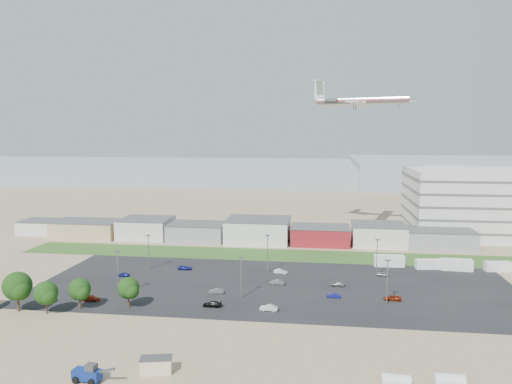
% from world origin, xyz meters
% --- Properties ---
extents(ground, '(700.00, 700.00, 0.00)m').
position_xyz_m(ground, '(0.00, 0.00, 0.00)').
color(ground, '#978060').
rests_on(ground, ground).
extents(parking_lot, '(120.00, 50.00, 0.01)m').
position_xyz_m(parking_lot, '(5.00, 20.00, 0.01)').
color(parking_lot, black).
rests_on(parking_lot, ground).
extents(grass_strip, '(160.00, 16.00, 0.02)m').
position_xyz_m(grass_strip, '(0.00, 52.00, 0.01)').
color(grass_strip, '#355520').
rests_on(grass_strip, ground).
extents(hills_backdrop, '(700.00, 200.00, 9.00)m').
position_xyz_m(hills_backdrop, '(40.00, 315.00, 4.50)').
color(hills_backdrop, gray).
rests_on(hills_backdrop, ground).
extents(building_row, '(170.00, 20.00, 8.00)m').
position_xyz_m(building_row, '(-17.00, 71.00, 4.00)').
color(building_row, silver).
rests_on(building_row, ground).
extents(portable_shed, '(5.55, 3.67, 2.57)m').
position_xyz_m(portable_shed, '(-9.33, -28.73, 1.29)').
color(portable_shed, beige).
rests_on(portable_shed, ground).
extents(telehandler, '(7.39, 3.26, 2.98)m').
position_xyz_m(telehandler, '(-19.02, -33.05, 1.49)').
color(telehandler, navy).
rests_on(telehandler, ground).
extents(storage_tank_nw, '(4.43, 2.50, 2.55)m').
position_xyz_m(storage_tank_nw, '(28.30, -28.89, 1.28)').
color(storage_tank_nw, silver).
rests_on(storage_tank_nw, ground).
extents(storage_tank_ne, '(4.40, 2.21, 2.64)m').
position_xyz_m(storage_tank_ne, '(36.23, -27.79, 1.32)').
color(storage_tank_ne, silver).
rests_on(storage_tank_ne, ground).
extents(box_trailer_a, '(8.74, 3.19, 3.22)m').
position_xyz_m(box_trailer_a, '(36.11, 43.01, 1.61)').
color(box_trailer_a, silver).
rests_on(box_trailer_a, ground).
extents(box_trailer_b, '(7.49, 3.18, 2.72)m').
position_xyz_m(box_trailer_b, '(46.89, 41.73, 1.36)').
color(box_trailer_b, silver).
rests_on(box_trailer_b, ground).
extents(box_trailer_c, '(8.58, 3.15, 3.16)m').
position_xyz_m(box_trailer_c, '(54.49, 41.24, 1.58)').
color(box_trailer_c, silver).
rests_on(box_trailer_c, ground).
extents(box_trailer_d, '(7.44, 3.11, 2.71)m').
position_xyz_m(box_trailer_d, '(65.72, 41.85, 1.35)').
color(box_trailer_d, silver).
rests_on(box_trailer_d, ground).
extents(tree_left, '(6.60, 6.60, 9.90)m').
position_xyz_m(tree_left, '(-48.31, -5.85, 4.95)').
color(tree_left, black).
rests_on(tree_left, ground).
extents(tree_mid, '(5.39, 5.39, 8.08)m').
position_xyz_m(tree_mid, '(-41.42, -6.39, 4.04)').
color(tree_mid, black).
rests_on(tree_mid, ground).
extents(tree_right, '(5.17, 5.17, 7.75)m').
position_xyz_m(tree_right, '(-35.86, -2.43, 3.88)').
color(tree_right, black).
rests_on(tree_right, ground).
extents(tree_near, '(5.15, 5.15, 7.72)m').
position_xyz_m(tree_near, '(-25.58, -0.16, 3.86)').
color(tree_near, black).
rests_on(tree_near, ground).
extents(lightpole_front_l, '(1.29, 0.54, 10.93)m').
position_xyz_m(lightpole_front_l, '(-31.03, 7.00, 5.46)').
color(lightpole_front_l, slate).
rests_on(lightpole_front_l, ground).
extents(lightpole_front_m, '(1.16, 0.48, 9.82)m').
position_xyz_m(lightpole_front_m, '(-1.82, 9.32, 4.91)').
color(lightpole_front_m, slate).
rests_on(lightpole_front_m, ground).
extents(lightpole_front_r, '(1.22, 0.51, 10.33)m').
position_xyz_m(lightpole_front_r, '(31.41, 9.38, 5.16)').
color(lightpole_front_r, slate).
rests_on(lightpole_front_r, ground).
extents(lightpole_back_l, '(1.16, 0.48, 9.88)m').
position_xyz_m(lightpole_back_l, '(-31.99, 30.51, 4.94)').
color(lightpole_back_l, slate).
rests_on(lightpole_back_l, ground).
extents(lightpole_back_m, '(1.25, 0.52, 10.62)m').
position_xyz_m(lightpole_back_m, '(1.88, 31.50, 5.31)').
color(lightpole_back_m, slate).
rests_on(lightpole_back_m, ground).
extents(lightpole_back_r, '(1.21, 0.50, 10.27)m').
position_xyz_m(lightpole_back_r, '(31.38, 31.51, 5.13)').
color(lightpole_back_r, slate).
rests_on(lightpole_back_r, ground).
extents(airliner, '(47.46, 38.05, 12.29)m').
position_xyz_m(airliner, '(30.70, 90.19, 50.65)').
color(airliner, silver).
extents(parked_car_0, '(4.06, 1.99, 1.11)m').
position_xyz_m(parked_car_0, '(33.07, 12.56, 0.56)').
color(parked_car_0, maroon).
rests_on(parked_car_0, ground).
extents(parked_car_1, '(3.35, 1.29, 1.09)m').
position_xyz_m(parked_car_1, '(19.61, 12.60, 0.55)').
color(parked_car_1, navy).
rests_on(parked_car_1, ground).
extents(parked_car_3, '(4.31, 1.81, 1.24)m').
position_xyz_m(parked_car_3, '(-7.27, 2.68, 0.62)').
color(parked_car_3, black).
rests_on(parked_car_3, ground).
extents(parked_car_4, '(3.78, 1.75, 1.20)m').
position_xyz_m(parked_car_4, '(-8.35, 11.81, 0.60)').
color(parked_car_4, '#595B5E').
rests_on(parked_car_4, ground).
extents(parked_car_5, '(3.41, 1.44, 1.15)m').
position_xyz_m(parked_car_5, '(-36.36, 22.46, 0.58)').
color(parked_car_5, navy).
rests_on(parked_car_5, ground).
extents(parked_car_7, '(3.83, 1.51, 1.24)m').
position_xyz_m(parked_car_7, '(5.59, 21.11, 0.62)').
color(parked_car_7, '#595B5E').
rests_on(parked_car_7, ground).
extents(parked_car_8, '(3.36, 1.65, 1.10)m').
position_xyz_m(parked_car_8, '(33.11, 32.48, 0.55)').
color(parked_car_8, '#A5A5AA').
rests_on(parked_car_8, ground).
extents(parked_car_9, '(4.03, 1.98, 1.10)m').
position_xyz_m(parked_car_9, '(-21.71, 31.42, 0.55)').
color(parked_car_9, navy).
rests_on(parked_car_9, ground).
extents(parked_car_10, '(4.48, 1.90, 1.29)m').
position_xyz_m(parked_car_10, '(-35.98, 2.71, 0.64)').
color(parked_car_10, maroon).
rests_on(parked_car_10, ground).
extents(parked_car_11, '(3.82, 1.61, 1.23)m').
position_xyz_m(parked_car_11, '(5.55, 31.13, 0.61)').
color(parked_car_11, silver).
rests_on(parked_car_11, ground).
extents(parked_car_12, '(3.75, 1.56, 1.08)m').
position_xyz_m(parked_car_12, '(20.66, 21.55, 0.54)').
color(parked_car_12, '#A5A5AA').
rests_on(parked_car_12, ground).
extents(parked_car_13, '(4.09, 1.76, 1.31)m').
position_xyz_m(parked_car_13, '(5.51, 1.89, 0.66)').
color(parked_car_13, silver).
rests_on(parked_car_13, ground).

